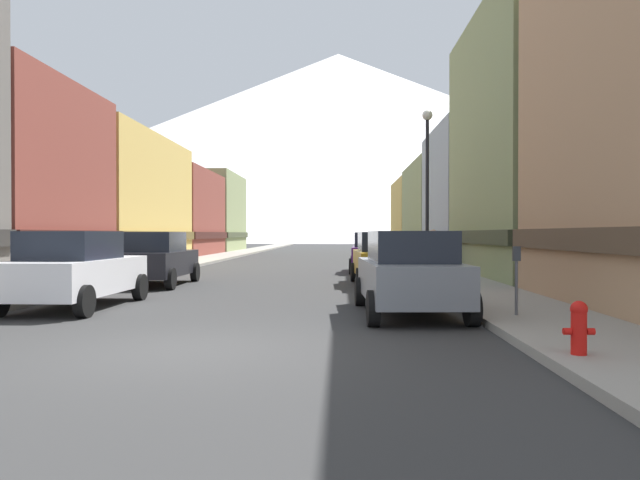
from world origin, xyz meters
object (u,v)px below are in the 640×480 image
Objects in this scene: car_right_1 at (384,258)px; pedestrian_0 at (433,252)px; fire_hydrant_near at (579,326)px; streetlamp_right at (427,168)px; car_right_0 at (409,273)px; pedestrian_1 at (431,252)px; car_left_0 at (75,269)px; car_left_1 at (156,258)px; parking_meter_near at (516,270)px; car_right_2 at (373,252)px.

car_right_1 is 5.84m from pedestrian_0.
fire_hydrant_near is 0.12× the size of streetlamp_right.
car_right_0 is at bearing 108.72° from fire_hydrant_near.
pedestrian_0 is 0.68m from pedestrian_1.
fire_hydrant_near is (1.65, -4.86, -0.37)m from car_right_0.
streetlamp_right is at bearing 38.45° from car_left_0.
car_left_1 is at bearing 89.98° from car_left_0.
car_right_0 is 8.90m from streetlamp_right.
fire_hydrant_near is 17.57m from pedestrian_0.
streetlamp_right is (-0.10, 13.07, 3.46)m from fire_hydrant_near.
car_right_2 is at bearing 97.31° from parking_meter_near.
car_left_0 is 2.52× the size of pedestrian_0.
car_left_1 is 0.76× the size of streetlamp_right.
parking_meter_near is (1.95, -15.21, 0.11)m from car_right_2.
streetlamp_right is (1.55, -5.98, 3.09)m from car_right_2.
car_left_1 is at bearing -147.79° from pedestrian_1.
car_left_0 is 15.45m from pedestrian_0.
car_right_2 is 2.61× the size of pedestrian_1.
pedestrian_1 is (0.80, 18.23, 0.42)m from fire_hydrant_near.
fire_hydrant_near is at bearing -82.31° from car_right_1.
car_right_1 is 12.36m from fire_hydrant_near.
pedestrian_1 is at bearing 80.10° from streetlamp_right.
car_right_0 is at bearing -100.68° from streetlamp_right.
parking_meter_near is at bearing -91.99° from pedestrian_1.
car_right_0 is 2.61× the size of pedestrian_1.
parking_meter_near is at bearing -27.89° from car_right_0.
car_right_1 is 2.54× the size of pedestrian_0.
car_right_1 is at bearing 97.69° from fire_hydrant_near.
car_right_0 is at bearing -100.92° from pedestrian_0.
pedestrian_0 is (2.45, 5.30, 0.07)m from car_right_1.
car_left_1 is 10.36m from car_right_0.
car_right_1 is 8.63m from parking_meter_near.
fire_hydrant_near is 0.41× the size of pedestrian_1.
car_right_0 is (7.60, -0.94, 0.00)m from car_left_0.
streetlamp_right reaches higher than pedestrian_1.
car_right_2 is (7.60, 7.15, 0.00)m from car_left_1.
streetlamp_right is at bearing 79.32° from car_right_0.
car_left_1 is 12.50m from parking_meter_near.
car_left_1 is 0.99× the size of car_right_0.
car_right_2 is (-0.01, 14.18, 0.00)m from car_right_0.
parking_meter_near is 0.23× the size of streetlamp_right.
car_right_0 is 7.38m from car_right_1.
pedestrian_1 is at bearing -18.46° from car_right_2.
car_left_1 is at bearing -177.39° from car_right_1.
pedestrian_1 is at bearing 32.21° from car_left_1.
car_left_1 and car_right_1 have the same top height.
car_left_0 is 6.09m from car_left_1.
car_right_2 reaches higher than parking_meter_near.
car_left_0 is at bearing -128.98° from pedestrian_1.
car_right_1 reaches higher than parking_meter_near.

